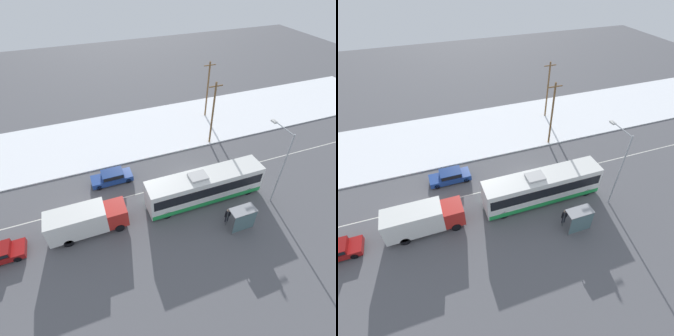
% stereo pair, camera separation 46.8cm
% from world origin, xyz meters
% --- Properties ---
extents(ground_plane, '(120.00, 120.00, 0.00)m').
position_xyz_m(ground_plane, '(0.00, 0.00, 0.00)').
color(ground_plane, '#56565B').
extents(snow_lot, '(80.00, 12.64, 0.12)m').
position_xyz_m(snow_lot, '(0.00, 11.89, 0.06)').
color(snow_lot, white).
rests_on(snow_lot, ground_plane).
extents(lane_marking_center, '(60.00, 0.12, 0.00)m').
position_xyz_m(lane_marking_center, '(0.00, 0.00, 0.00)').
color(lane_marking_center, silver).
rests_on(lane_marking_center, ground_plane).
extents(city_bus, '(12.36, 2.57, 3.55)m').
position_xyz_m(city_bus, '(0.05, -3.04, 1.73)').
color(city_bus, white).
rests_on(city_bus, ground_plane).
extents(box_truck, '(7.17, 2.30, 2.90)m').
position_xyz_m(box_truck, '(-12.04, -3.07, 1.62)').
color(box_truck, silver).
rests_on(box_truck, ground_plane).
extents(sedan_car, '(4.59, 1.80, 1.40)m').
position_xyz_m(sedan_car, '(-8.55, 2.90, 0.77)').
color(sedan_car, navy).
rests_on(sedan_car, ground_plane).
extents(pedestrian_at_stop, '(0.64, 0.28, 1.77)m').
position_xyz_m(pedestrian_at_stop, '(0.76, -6.63, 1.09)').
color(pedestrian_at_stop, '#23232D').
rests_on(pedestrian_at_stop, ground_plane).
extents(bus_shelter, '(2.41, 1.20, 2.40)m').
position_xyz_m(bus_shelter, '(1.61, -7.84, 1.66)').
color(bus_shelter, gray).
rests_on(bus_shelter, ground_plane).
extents(streetlamp, '(0.36, 3.07, 8.36)m').
position_xyz_m(streetlamp, '(6.56, -5.30, 5.25)').
color(streetlamp, '#9EA3A8').
rests_on(streetlamp, ground_plane).
extents(utility_pole_roadside, '(1.80, 0.24, 8.53)m').
position_xyz_m(utility_pole_roadside, '(5.43, 6.05, 4.45)').
color(utility_pole_roadside, brown).
rests_on(utility_pole_roadside, ground_plane).
extents(utility_pole_snowlot, '(1.80, 0.24, 8.42)m').
position_xyz_m(utility_pole_snowlot, '(8.19, 12.87, 4.40)').
color(utility_pole_snowlot, brown).
rests_on(utility_pole_snowlot, ground_plane).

